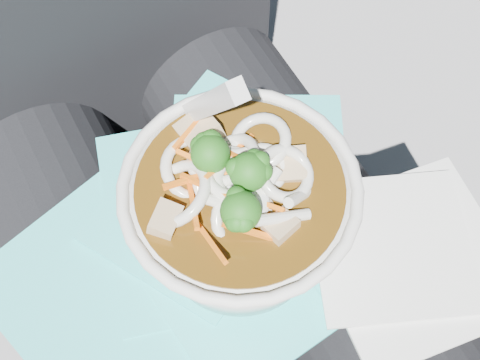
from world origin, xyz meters
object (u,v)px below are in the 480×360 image
person_body (183,212)px  plastic_bag (205,235)px  stone_ledge (182,283)px  lap (230,305)px  udon_bowl (239,209)px

person_body → plastic_bag: person_body is taller
stone_ledge → lap: (0.00, -0.15, 0.30)m
person_body → udon_bowl: bearing=-77.5°
stone_ledge → person_body: 0.33m
plastic_bag → udon_bowl: udon_bowl is taller
plastic_bag → lap: bearing=-86.1°
stone_ledge → plastic_bag: plastic_bag is taller
lap → person_body: (0.00, 0.09, 0.03)m
lap → udon_bowl: 0.16m
stone_ledge → person_body: person_body is taller
stone_ledge → udon_bowl: 0.48m
stone_ledge → lap: size_ratio=2.08×
lap → plastic_bag: size_ratio=1.35×
plastic_bag → person_body: bearing=87.6°
lap → person_body: person_body is taller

